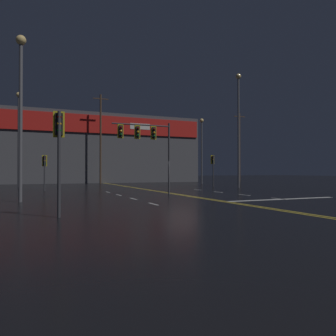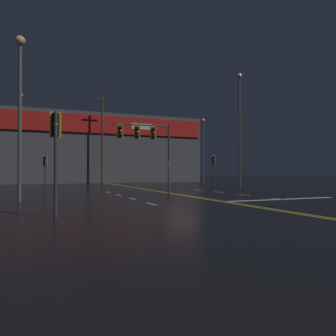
# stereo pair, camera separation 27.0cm
# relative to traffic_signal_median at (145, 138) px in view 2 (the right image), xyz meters

# --- Properties ---
(ground_plane) EXTENTS (200.00, 200.00, 0.00)m
(ground_plane) POSITION_rel_traffic_signal_median_xyz_m (2.45, -1.08, -4.21)
(ground_plane) COLOR black
(road_markings) EXTENTS (12.58, 60.00, 0.01)m
(road_markings) POSITION_rel_traffic_signal_median_xyz_m (3.17, -2.07, -4.20)
(road_markings) COLOR gold
(road_markings) RESTS_ON ground
(traffic_signal_median) EXTENTS (4.46, 0.36, 5.38)m
(traffic_signal_median) POSITION_rel_traffic_signal_median_xyz_m (0.00, 0.00, 0.00)
(traffic_signal_median) COLOR #38383D
(traffic_signal_median) RESTS_ON ground
(traffic_signal_corner_northeast) EXTENTS (0.42, 0.36, 3.55)m
(traffic_signal_corner_northeast) POSITION_rel_traffic_signal_median_xyz_m (11.14, 9.02, -1.60)
(traffic_signal_corner_northeast) COLOR #38383D
(traffic_signal_corner_northeast) RESTS_ON ground
(traffic_signal_corner_northwest) EXTENTS (0.42, 0.36, 3.17)m
(traffic_signal_corner_northwest) POSITION_rel_traffic_signal_median_xyz_m (-6.55, 8.33, -1.88)
(traffic_signal_corner_northwest) COLOR #38383D
(traffic_signal_corner_northwest) RESTS_ON ground
(traffic_signal_corner_southwest) EXTENTS (0.42, 0.36, 4.01)m
(traffic_signal_corner_southwest) POSITION_rel_traffic_signal_median_xyz_m (-6.81, -9.75, -1.26)
(traffic_signal_corner_southwest) COLOR #38383D
(traffic_signal_corner_southwest) RESTS_ON ground
(streetlight_near_left) EXTENTS (0.56, 0.56, 10.48)m
(streetlight_near_left) POSITION_rel_traffic_signal_median_xyz_m (-8.90, 16.88, 2.39)
(streetlight_near_left) COLOR #59595E
(streetlight_near_left) RESTS_ON ground
(streetlight_near_right) EXTENTS (0.56, 0.56, 12.11)m
(streetlight_near_right) POSITION_rel_traffic_signal_median_xyz_m (12.59, 6.18, 3.26)
(streetlight_near_right) COLOR #59595E
(streetlight_near_right) RESTS_ON ground
(streetlight_median_approach) EXTENTS (0.56, 0.56, 9.42)m
(streetlight_median_approach) POSITION_rel_traffic_signal_median_xyz_m (-8.28, -2.54, 1.81)
(streetlight_median_approach) COLOR #59595E
(streetlight_median_approach) RESTS_ON ground
(streetlight_far_left) EXTENTS (0.56, 0.56, 9.21)m
(streetlight_far_left) POSITION_rel_traffic_signal_median_xyz_m (14.64, 17.90, 1.69)
(streetlight_far_left) COLOR #59595E
(streetlight_far_left) RESTS_ON ground
(building_backdrop) EXTENTS (31.53, 10.23, 10.53)m
(building_backdrop) POSITION_rel_traffic_signal_median_xyz_m (2.45, 30.58, 1.07)
(building_backdrop) COLOR #4C4C51
(building_backdrop) RESTS_ON ground
(utility_pole_row) EXTENTS (45.41, 0.26, 12.64)m
(utility_pole_row) POSITION_rel_traffic_signal_median_xyz_m (3.49, 23.56, 1.82)
(utility_pole_row) COLOR #4C3828
(utility_pole_row) RESTS_ON ground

